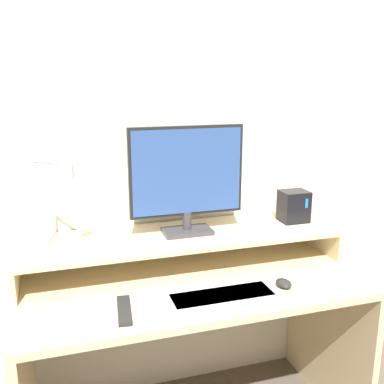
{
  "coord_description": "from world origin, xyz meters",
  "views": [
    {
      "loc": [
        -0.49,
        -1.26,
        1.5
      ],
      "look_at": [
        0.01,
        0.36,
        1.07
      ],
      "focal_mm": 42.0,
      "sensor_mm": 36.0,
      "label": 1
    }
  ],
  "objects_px": {
    "desk_lamp": "(49,213)",
    "remote_control": "(124,310)",
    "monitor": "(187,177)",
    "router_dock": "(294,206)",
    "keyboard": "(222,296)",
    "mouse": "(284,283)",
    "remote_secondary": "(317,281)"
  },
  "relations": [
    {
      "from": "remote_control",
      "to": "remote_secondary",
      "type": "height_order",
      "value": "same"
    },
    {
      "from": "monitor",
      "to": "mouse",
      "type": "relative_size",
      "value": 6.27
    },
    {
      "from": "router_dock",
      "to": "keyboard",
      "type": "distance_m",
      "value": 0.63
    },
    {
      "from": "monitor",
      "to": "router_dock",
      "type": "distance_m",
      "value": 0.54
    },
    {
      "from": "remote_secondary",
      "to": "keyboard",
      "type": "bearing_deg",
      "value": -178.15
    },
    {
      "from": "desk_lamp",
      "to": "keyboard",
      "type": "xyz_separation_m",
      "value": [
        0.58,
        -0.28,
        -0.29
      ]
    },
    {
      "from": "desk_lamp",
      "to": "remote_control",
      "type": "relative_size",
      "value": 1.82
    },
    {
      "from": "mouse",
      "to": "remote_control",
      "type": "distance_m",
      "value": 0.62
    },
    {
      "from": "desk_lamp",
      "to": "router_dock",
      "type": "bearing_deg",
      "value": 4.04
    },
    {
      "from": "desk_lamp",
      "to": "remote_control",
      "type": "height_order",
      "value": "desk_lamp"
    },
    {
      "from": "mouse",
      "to": "router_dock",
      "type": "bearing_deg",
      "value": 56.49
    },
    {
      "from": "desk_lamp",
      "to": "mouse",
      "type": "xyz_separation_m",
      "value": [
        0.85,
        -0.25,
        -0.29
      ]
    },
    {
      "from": "desk_lamp",
      "to": "monitor",
      "type": "bearing_deg",
      "value": 6.56
    },
    {
      "from": "remote_secondary",
      "to": "desk_lamp",
      "type": "bearing_deg",
      "value": 165.11
    },
    {
      "from": "keyboard",
      "to": "remote_control",
      "type": "height_order",
      "value": "keyboard"
    },
    {
      "from": "router_dock",
      "to": "monitor",
      "type": "bearing_deg",
      "value": -178.67
    },
    {
      "from": "router_dock",
      "to": "remote_control",
      "type": "bearing_deg",
      "value": -157.84
    },
    {
      "from": "remote_control",
      "to": "remote_secondary",
      "type": "relative_size",
      "value": 1.01
    },
    {
      "from": "keyboard",
      "to": "remote_control",
      "type": "bearing_deg",
      "value": 178.52
    },
    {
      "from": "keyboard",
      "to": "monitor",
      "type": "bearing_deg",
      "value": 95.49
    },
    {
      "from": "router_dock",
      "to": "remote_secondary",
      "type": "bearing_deg",
      "value": -102.76
    },
    {
      "from": "monitor",
      "to": "remote_control",
      "type": "xyz_separation_m",
      "value": [
        -0.33,
        -0.33,
        -0.38
      ]
    },
    {
      "from": "keyboard",
      "to": "mouse",
      "type": "distance_m",
      "value": 0.26
    },
    {
      "from": "keyboard",
      "to": "router_dock",
      "type": "bearing_deg",
      "value": 36.1
    },
    {
      "from": "monitor",
      "to": "remote_secondary",
      "type": "distance_m",
      "value": 0.67
    },
    {
      "from": "mouse",
      "to": "keyboard",
      "type": "bearing_deg",
      "value": -175.29
    },
    {
      "from": "remote_control",
      "to": "remote_secondary",
      "type": "xyz_separation_m",
      "value": [
        0.76,
        0.0,
        0.0
      ]
    },
    {
      "from": "remote_control",
      "to": "router_dock",
      "type": "bearing_deg",
      "value": 22.16
    },
    {
      "from": "desk_lamp",
      "to": "remote_control",
      "type": "xyz_separation_m",
      "value": [
        0.23,
        -0.27,
        -0.29
      ]
    },
    {
      "from": "monitor",
      "to": "keyboard",
      "type": "bearing_deg",
      "value": -84.51
    },
    {
      "from": "remote_secondary",
      "to": "mouse",
      "type": "bearing_deg",
      "value": 176.51
    },
    {
      "from": "router_dock",
      "to": "mouse",
      "type": "bearing_deg",
      "value": -123.51
    }
  ]
}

